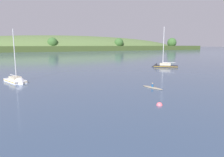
% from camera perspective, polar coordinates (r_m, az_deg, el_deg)
% --- Properties ---
extents(far_shoreline_hill, '(462.16, 128.69, 38.72)m').
position_cam_1_polar(far_shoreline_hill, '(284.99, -12.28, 7.50)').
color(far_shoreline_hill, '#3C4E24').
rests_on(far_shoreline_hill, ground).
extents(sailboat_near_mooring, '(8.61, 7.54, 14.52)m').
position_cam_1_polar(sailboat_near_mooring, '(71.36, 13.41, 3.09)').
color(sailboat_near_mooring, '#232328').
rests_on(sailboat_near_mooring, ground).
extents(sailboat_midwater_white, '(4.63, 7.06, 11.25)m').
position_cam_1_polar(sailboat_midwater_white, '(44.72, -24.34, -0.81)').
color(sailboat_midwater_white, white).
rests_on(sailboat_midwater_white, ground).
extents(canoe_with_paddler, '(1.99, 4.47, 1.02)m').
position_cam_1_polar(canoe_with_paddler, '(36.52, 10.87, -2.41)').
color(canoe_with_paddler, gray).
rests_on(canoe_with_paddler, ground).
extents(mooring_buoy_foreground, '(0.77, 0.77, 0.85)m').
position_cam_1_polar(mooring_buoy_foreground, '(26.44, 12.69, -7.08)').
color(mooring_buoy_foreground, '#E06675').
rests_on(mooring_buoy_foreground, ground).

